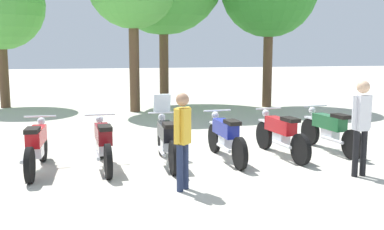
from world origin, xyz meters
TOP-DOWN VIEW (x-y plane):
  - ground_plane at (0.00, 0.00)m, footprint 80.00×80.00m
  - motorcycle_0 at (-3.14, -0.12)m, footprint 0.62×2.19m
  - motorcycle_1 at (-1.89, -0.11)m, footprint 0.62×2.19m
  - motorcycle_2 at (-0.63, -0.06)m, footprint 0.62×2.19m
  - motorcycle_3 at (0.62, 0.02)m, footprint 0.62×2.19m
  - motorcycle_4 at (1.88, 0.12)m, footprint 0.62×2.18m
  - motorcycle_5 at (3.13, 0.34)m, footprint 0.62×2.18m
  - person_0 at (-0.61, -1.82)m, footprint 0.33×0.35m
  - person_1 at (2.71, -1.62)m, footprint 0.41×0.25m
  - tree_0 at (-5.61, 9.58)m, footprint 3.35×3.35m

SIDE VIEW (x-z plane):
  - ground_plane at x=0.00m, z-range 0.00..0.00m
  - motorcycle_0 at x=-3.14m, z-range 0.01..1.00m
  - motorcycle_1 at x=-1.89m, z-range 0.01..1.00m
  - motorcycle_3 at x=0.62m, z-range 0.01..1.00m
  - motorcycle_4 at x=1.88m, z-range 0.01..1.00m
  - motorcycle_5 at x=3.13m, z-range 0.01..1.00m
  - motorcycle_2 at x=-0.63m, z-range -0.17..1.20m
  - person_0 at x=-0.61m, z-range 0.13..1.75m
  - person_1 at x=2.71m, z-range 0.16..1.92m
  - tree_0 at x=-5.61m, z-range 1.08..6.65m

